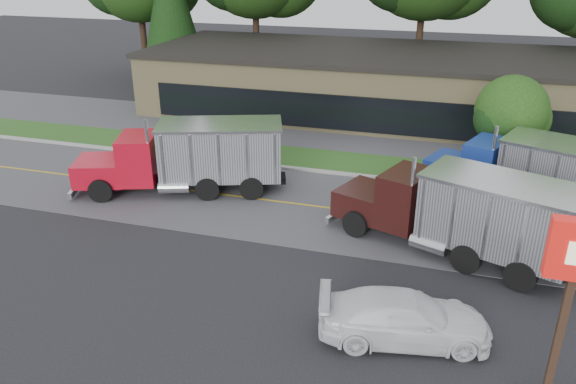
{
  "coord_description": "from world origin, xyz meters",
  "views": [
    {
      "loc": [
        7.25,
        -13.58,
        10.85
      ],
      "look_at": [
        1.26,
        6.27,
        1.8
      ],
      "focal_mm": 35.0,
      "sensor_mm": 36.0,
      "label": 1
    }
  ],
  "objects_px": {
    "bilo_sign": "(573,383)",
    "dump_truck_maroon": "(464,211)",
    "dump_truck_red": "(192,155)",
    "rally_car": "(404,318)",
    "dump_truck_blue": "(533,172)"
  },
  "relations": [
    {
      "from": "dump_truck_maroon",
      "to": "rally_car",
      "type": "bearing_deg",
      "value": 95.95
    },
    {
      "from": "dump_truck_red",
      "to": "rally_car",
      "type": "relative_size",
      "value": 1.96
    },
    {
      "from": "dump_truck_maroon",
      "to": "dump_truck_red",
      "type": "bearing_deg",
      "value": 8.16
    },
    {
      "from": "dump_truck_red",
      "to": "rally_car",
      "type": "bearing_deg",
      "value": 123.01
    },
    {
      "from": "bilo_sign",
      "to": "dump_truck_red",
      "type": "xyz_separation_m",
      "value": [
        -14.83,
        11.61,
        -0.21
      ]
    },
    {
      "from": "bilo_sign",
      "to": "dump_truck_red",
      "type": "bearing_deg",
      "value": 141.95
    },
    {
      "from": "dump_truck_red",
      "to": "dump_truck_blue",
      "type": "xyz_separation_m",
      "value": [
        15.28,
        2.31,
        -0.01
      ]
    },
    {
      "from": "dump_truck_maroon",
      "to": "dump_truck_blue",
      "type": "bearing_deg",
      "value": -99.43
    },
    {
      "from": "bilo_sign",
      "to": "dump_truck_maroon",
      "type": "height_order",
      "value": "bilo_sign"
    },
    {
      "from": "bilo_sign",
      "to": "dump_truck_blue",
      "type": "relative_size",
      "value": 0.69
    },
    {
      "from": "dump_truck_blue",
      "to": "dump_truck_maroon",
      "type": "height_order",
      "value": "same"
    },
    {
      "from": "dump_truck_maroon",
      "to": "bilo_sign",
      "type": "bearing_deg",
      "value": 125.64
    },
    {
      "from": "bilo_sign",
      "to": "rally_car",
      "type": "relative_size",
      "value": 1.17
    },
    {
      "from": "dump_truck_red",
      "to": "dump_truck_maroon",
      "type": "height_order",
      "value": "same"
    },
    {
      "from": "dump_truck_red",
      "to": "dump_truck_blue",
      "type": "relative_size",
      "value": 1.16
    }
  ]
}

